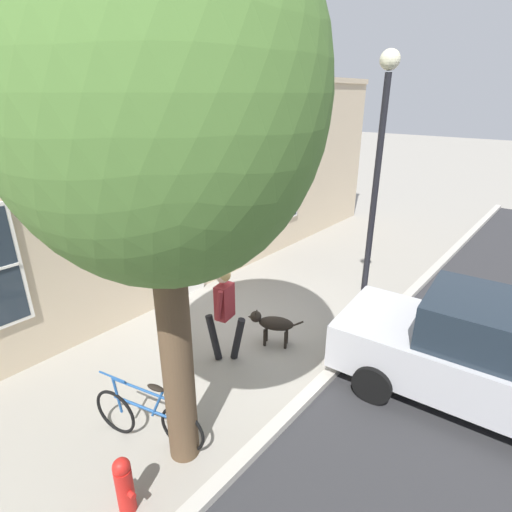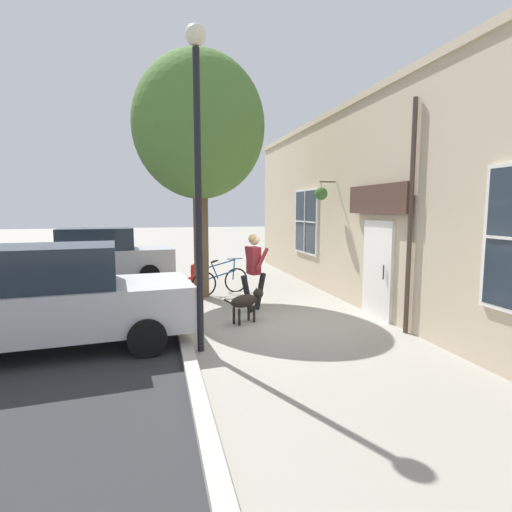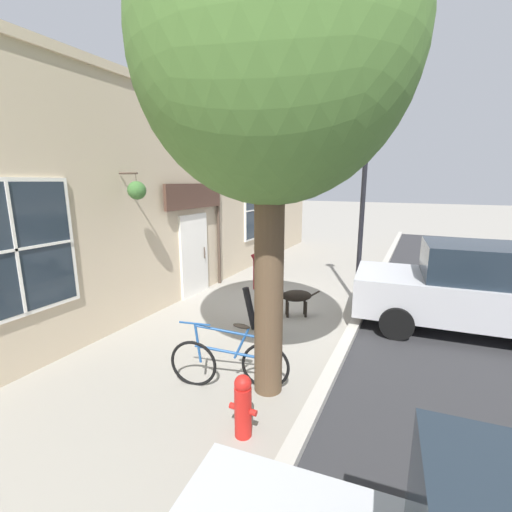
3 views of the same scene
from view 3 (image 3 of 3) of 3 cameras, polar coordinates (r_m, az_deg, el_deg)
ground_plane at (r=8.04m, az=1.98°, el=-8.86°), size 90.00×90.00×0.00m
storefront_facade at (r=8.72m, az=-12.30°, el=9.28°), size 0.95×18.00×4.96m
pedestrian_walking at (r=6.71m, az=0.77°, el=-3.38°), size 0.69×0.55×1.78m
dog_on_leash at (r=7.55m, az=6.25°, el=-6.62°), size 0.98×0.57×0.70m
street_tree_by_curb at (r=4.55m, az=3.12°, el=30.58°), size 3.40×3.06×6.34m
leaning_bicycle at (r=5.13m, az=-4.55°, el=-17.16°), size 1.66×0.59×1.00m
parked_car_mid_block at (r=7.85m, az=32.80°, el=-4.63°), size 4.44×2.23×1.75m
street_lamp at (r=8.29m, az=17.77°, el=14.68°), size 0.32×0.32×5.13m
fire_hydrant at (r=4.28m, az=-2.18°, el=-23.56°), size 0.34×0.20×0.77m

